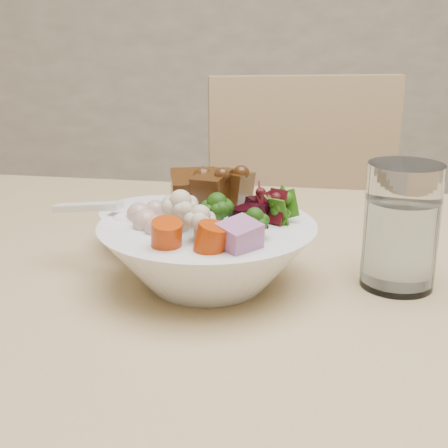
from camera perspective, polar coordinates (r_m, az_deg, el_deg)
The scene contains 5 objects.
chair_far at distance 1.32m, azimuth 8.03°, elevation -4.32°, with size 0.45×0.45×0.89m.
food_bowl at distance 0.65m, azimuth -1.36°, elevation -2.30°, with size 0.23×0.23×0.12m.
soup_spoon at distance 0.68m, azimuth -9.40°, elevation 0.74°, with size 0.13×0.08×0.02m.
water_glass at distance 0.66m, azimuth 15.84°, elevation -0.65°, with size 0.08×0.08×0.13m.
side_bowl at distance 0.77m, azimuth -6.13°, elevation -0.40°, with size 0.14×0.14×0.05m, color white, non-canonical shape.
Camera 1 is at (-0.34, -0.52, 1.00)m, focal length 50.00 mm.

